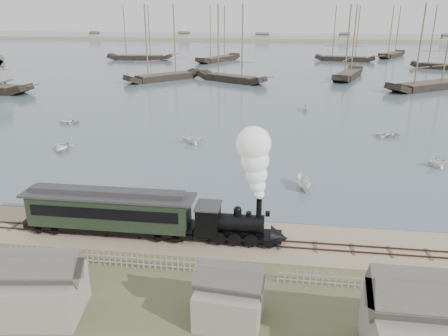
# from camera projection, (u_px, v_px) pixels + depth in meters

# --- Properties ---
(ground) EXTENTS (600.00, 600.00, 0.00)m
(ground) POSITION_uv_depth(u_px,v_px,m) (224.00, 229.00, 39.19)
(ground) COLOR tan
(ground) RESTS_ON ground
(harbor_water) EXTENTS (600.00, 336.00, 0.06)m
(harbor_water) POSITION_uv_depth(u_px,v_px,m) (275.00, 52.00, 197.36)
(harbor_water) COLOR #435660
(harbor_water) RESTS_ON ground
(rail_track) EXTENTS (120.00, 1.80, 0.16)m
(rail_track) POSITION_uv_depth(u_px,v_px,m) (221.00, 240.00, 37.32)
(rail_track) COLOR #38231F
(rail_track) RESTS_ON ground
(picket_fence_west) EXTENTS (19.00, 0.10, 1.20)m
(picket_fence_west) POSITION_uv_depth(u_px,v_px,m) (128.00, 267.00, 33.50)
(picket_fence_west) COLOR gray
(picket_fence_west) RESTS_ON ground
(picket_fence_east) EXTENTS (15.00, 0.10, 1.20)m
(picket_fence_east) POSITION_uv_depth(u_px,v_px,m) (385.00, 291.00, 30.63)
(picket_fence_east) COLOR gray
(picket_fence_east) RESTS_ON ground
(shed_left) EXTENTS (5.00, 4.00, 4.10)m
(shed_left) POSITION_uv_depth(u_px,v_px,m) (44.00, 314.00, 28.36)
(shed_left) COLOR gray
(shed_left) RESTS_ON ground
(shed_mid) EXTENTS (4.00, 3.50, 3.60)m
(shed_mid) POSITION_uv_depth(u_px,v_px,m) (229.00, 320.00, 27.77)
(shed_mid) COLOR gray
(shed_mid) RESTS_ON ground
(far_spit) EXTENTS (500.00, 20.00, 1.80)m
(far_spit) POSITION_uv_depth(u_px,v_px,m) (278.00, 40.00, 271.81)
(far_spit) COLOR tan
(far_spit) RESTS_ON ground
(locomotive) EXTENTS (7.76, 2.90, 9.67)m
(locomotive) POSITION_uv_depth(u_px,v_px,m) (250.00, 194.00, 35.49)
(locomotive) COLOR black
(locomotive) RESTS_ON ground
(passenger_coach) EXTENTS (15.04, 2.90, 3.65)m
(passenger_coach) POSITION_uv_depth(u_px,v_px,m) (109.00, 210.00, 37.78)
(passenger_coach) COLOR black
(passenger_coach) RESTS_ON ground
(beached_dinghy) EXTENTS (3.50, 4.45, 0.84)m
(beached_dinghy) POSITION_uv_depth(u_px,v_px,m) (101.00, 216.00, 40.82)
(beached_dinghy) COLOR white
(beached_dinghy) RESTS_ON ground
(rowboat_0) EXTENTS (4.69, 3.95, 0.83)m
(rowboat_0) POSITION_uv_depth(u_px,v_px,m) (62.00, 147.00, 60.84)
(rowboat_0) COLOR white
(rowboat_0) RESTS_ON harbor_water
(rowboat_1) EXTENTS (3.84, 4.07, 1.70)m
(rowboat_1) POSITION_uv_depth(u_px,v_px,m) (193.00, 138.00, 63.79)
(rowboat_1) COLOR white
(rowboat_1) RESTS_ON harbor_water
(rowboat_2) EXTENTS (3.59, 1.79, 1.33)m
(rowboat_2) POSITION_uv_depth(u_px,v_px,m) (304.00, 183.00, 47.76)
(rowboat_2) COLOR white
(rowboat_2) RESTS_ON harbor_water
(rowboat_3) EXTENTS (2.78, 3.85, 0.79)m
(rowboat_3) POSITION_uv_depth(u_px,v_px,m) (389.00, 134.00, 67.25)
(rowboat_3) COLOR white
(rowboat_3) RESTS_ON harbor_water
(rowboat_4) EXTENTS (3.44, 3.70, 1.59)m
(rowboat_4) POSITION_uv_depth(u_px,v_px,m) (438.00, 161.00, 54.36)
(rowboat_4) COLOR white
(rowboat_4) RESTS_ON harbor_water
(rowboat_6) EXTENTS (3.01, 3.95, 0.76)m
(rowboat_6) POSITION_uv_depth(u_px,v_px,m) (68.00, 121.00, 75.04)
(rowboat_6) COLOR white
(rowboat_6) RESTS_ON harbor_water
(rowboat_7) EXTENTS (3.05, 2.69, 1.51)m
(rowboat_7) POSITION_uv_depth(u_px,v_px,m) (305.00, 107.00, 84.40)
(rowboat_7) COLOR white
(rowboat_7) RESTS_ON harbor_water
(schooner_1) EXTENTS (19.37, 19.99, 20.00)m
(schooner_1) POSITION_uv_depth(u_px,v_px,m) (162.00, 43.00, 117.06)
(schooner_1) COLOR black
(schooner_1) RESTS_ON harbor_water
(schooner_2) EXTENTS (20.40, 14.81, 20.00)m
(schooner_2) POSITION_uv_depth(u_px,v_px,m) (231.00, 43.00, 114.69)
(schooner_2) COLOR black
(schooner_2) RESTS_ON harbor_water
(schooner_3) EXTENTS (11.88, 22.45, 20.00)m
(schooner_3) POSITION_uv_depth(u_px,v_px,m) (351.00, 42.00, 120.52)
(schooner_3) COLOR black
(schooner_3) RESTS_ON harbor_water
(schooner_4) EXTENTS (24.19, 19.61, 20.00)m
(schooner_4) POSITION_uv_depth(u_px,v_px,m) (435.00, 47.00, 103.59)
(schooner_4) COLOR black
(schooner_4) RESTS_ON harbor_water
(schooner_5) EXTENTS (18.36, 11.67, 20.00)m
(schooner_5) POSITION_uv_depth(u_px,v_px,m) (446.00, 37.00, 139.35)
(schooner_5) COLOR black
(schooner_5) RESTS_ON harbor_water
(schooner_6) EXTENTS (24.81, 6.70, 20.00)m
(schooner_6) POSITION_uv_depth(u_px,v_px,m) (138.00, 33.00, 165.13)
(schooner_6) COLOR black
(schooner_6) RESTS_ON harbor_water
(schooner_7) EXTENTS (15.22, 22.25, 20.00)m
(schooner_7) POSITION_uv_depth(u_px,v_px,m) (218.00, 34.00, 159.97)
(schooner_7) COLOR black
(schooner_7) RESTS_ON harbor_water
(schooner_8) EXTENTS (22.36, 8.84, 20.00)m
(schooner_8) POSITION_uv_depth(u_px,v_px,m) (347.00, 33.00, 160.93)
(schooner_8) COLOR black
(schooner_8) RESTS_ON harbor_water
(schooner_9) EXTENTS (14.73, 19.90, 20.00)m
(schooner_9) POSITION_uv_depth(u_px,v_px,m) (395.00, 32.00, 174.28)
(schooner_9) COLOR black
(schooner_9) RESTS_ON harbor_water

